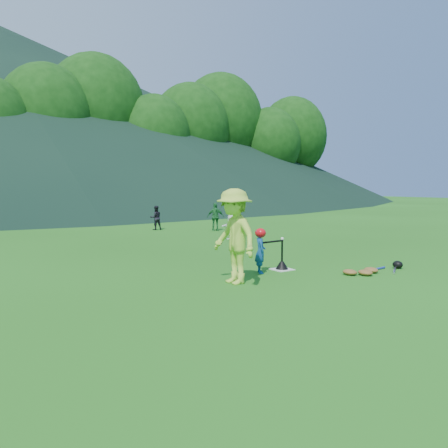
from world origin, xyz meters
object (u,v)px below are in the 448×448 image
adult_coach (234,236)px  fielder_d (231,227)px  fielder_b (156,218)px  home_plate (282,269)px  batter_child (260,251)px  batting_tee (282,264)px  fielder_c (216,217)px  equipment_pile (372,270)px

adult_coach → fielder_d: 7.35m
adult_coach → fielder_d: bearing=145.3°
fielder_b → home_plate: bearing=91.0°
batter_child → batting_tee: bearing=-61.6°
batting_tee → fielder_b: bearing=82.4°
home_plate → batting_tee: size_ratio=0.66×
fielder_c → batting_tee: (-3.39, -8.35, -0.48)m
adult_coach → fielder_d: adult_coach is taller
adult_coach → equipment_pile: (3.23, -0.84, -0.90)m
adult_coach → fielder_b: bearing=162.7°
batter_child → fielder_b: size_ratio=0.93×
fielder_c → equipment_pile: fielder_c is taller
adult_coach → home_plate: bearing=106.4°
home_plate → adult_coach: size_ratio=0.23×
equipment_pile → batting_tee: bearing=136.7°
fielder_b → fielder_c: size_ratio=0.88×
fielder_c → batting_tee: bearing=96.1°
fielder_d → equipment_pile: bearing=61.0°
fielder_c → batting_tee: size_ratio=1.80×
fielder_d → batting_tee: 6.02m
home_plate → batting_tee: (0.00, 0.00, 0.12)m
batter_child → equipment_pile: batter_child is taller
fielder_c → equipment_pile: bearing=107.1°
batter_child → adult_coach: 1.30m
fielder_d → batting_tee: size_ratio=1.37×
batter_child → fielder_c: (4.05, 8.38, 0.11)m
fielder_b → fielder_d: (0.94, -4.58, -0.07)m
batting_tee → batter_child: bearing=-178.1°
adult_coach → equipment_pile: bearing=74.3°
batting_tee → fielder_c: bearing=67.9°
home_plate → batting_tee: batting_tee is taller
adult_coach → batter_child: bearing=115.0°
fielder_b → batting_tee: 10.23m
home_plate → fielder_d: (2.30, 5.55, 0.46)m
fielder_b → fielder_d: fielder_b is taller
fielder_c → fielder_b: bearing=-13.1°
batter_child → fielder_c: 9.31m
batter_child → equipment_pile: (2.15, -1.37, -0.43)m
batter_child → fielder_d: 6.31m
home_plate → adult_coach: bearing=-162.4°
fielder_d → equipment_pile: size_ratio=0.52×
batting_tee → equipment_pile: (1.48, -1.40, -0.06)m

